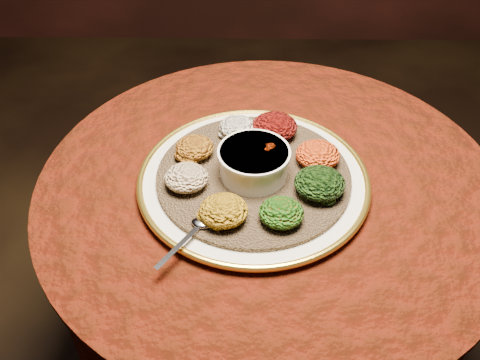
{
  "coord_description": "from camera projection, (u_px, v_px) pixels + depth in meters",
  "views": [
    {
      "loc": [
        -0.05,
        -0.81,
        1.48
      ],
      "look_at": [
        -0.06,
        -0.03,
        0.76
      ],
      "focal_mm": 40.0,
      "sensor_mm": 36.0,
      "label": 1
    }
  ],
  "objects": [
    {
      "name": "injera",
      "position": [
        254.0,
        176.0,
        1.07
      ],
      "size": [
        0.5,
        0.5,
        0.01
      ],
      "primitive_type": "cylinder",
      "rotation": [
        0.0,
        0.0,
        0.36
      ],
      "color": "brown",
      "rests_on": "platter"
    },
    {
      "name": "table",
      "position": [
        268.0,
        238.0,
        1.22
      ],
      "size": [
        0.96,
        0.96,
        0.73
      ],
      "color": "black",
      "rests_on": "ground"
    },
    {
      "name": "portion_shiro",
      "position": [
        195.0,
        148.0,
        1.1
      ],
      "size": [
        0.08,
        0.08,
        0.04
      ],
      "primitive_type": "ellipsoid",
      "color": "#885610",
      "rests_on": "injera"
    },
    {
      "name": "portion_kik",
      "position": [
        224.0,
        210.0,
        0.96
      ],
      "size": [
        0.09,
        0.09,
        0.04
      ],
      "primitive_type": "ellipsoid",
      "color": "#A0730E",
      "rests_on": "injera"
    },
    {
      "name": "portion_timatim",
      "position": [
        186.0,
        178.0,
        1.03
      ],
      "size": [
        0.09,
        0.08,
        0.04
      ],
      "primitive_type": "ellipsoid",
      "color": "maroon",
      "rests_on": "injera"
    },
    {
      "name": "stew_bowl",
      "position": [
        254.0,
        161.0,
        1.05
      ],
      "size": [
        0.14,
        0.14,
        0.06
      ],
      "color": "white",
      "rests_on": "injera"
    },
    {
      "name": "portion_kitfo",
      "position": [
        275.0,
        127.0,
        1.15
      ],
      "size": [
        0.1,
        0.09,
        0.05
      ],
      "primitive_type": "ellipsoid",
      "color": "black",
      "rests_on": "injera"
    },
    {
      "name": "platter",
      "position": [
        253.0,
        180.0,
        1.08
      ],
      "size": [
        0.52,
        0.52,
        0.02
      ],
      "rotation": [
        0.0,
        0.0,
        0.18
      ],
      "color": "silver",
      "rests_on": "table"
    },
    {
      "name": "portion_ayib",
      "position": [
        237.0,
        127.0,
        1.15
      ],
      "size": [
        0.08,
        0.08,
        0.04
      ],
      "primitive_type": "ellipsoid",
      "color": "beige",
      "rests_on": "injera"
    },
    {
      "name": "portion_mixveg",
      "position": [
        281.0,
        213.0,
        0.96
      ],
      "size": [
        0.08,
        0.08,
        0.04
      ],
      "primitive_type": "ellipsoid",
      "color": "maroon",
      "rests_on": "injera"
    },
    {
      "name": "portion_gomen",
      "position": [
        320.0,
        183.0,
        1.02
      ],
      "size": [
        0.1,
        0.09,
        0.05
      ],
      "primitive_type": "ellipsoid",
      "color": "black",
      "rests_on": "injera"
    },
    {
      "name": "spoon",
      "position": [
        199.0,
        226.0,
        0.96
      ],
      "size": [
        0.1,
        0.13,
        0.01
      ],
      "rotation": [
        0.0,
        0.0,
        -2.16
      ],
      "color": "silver",
      "rests_on": "injera"
    },
    {
      "name": "portion_tikil",
      "position": [
        318.0,
        155.0,
        1.08
      ],
      "size": [
        0.09,
        0.09,
        0.04
      ],
      "primitive_type": "ellipsoid",
      "color": "#AC650E",
      "rests_on": "injera"
    }
  ]
}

